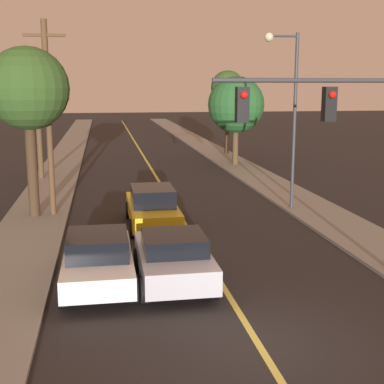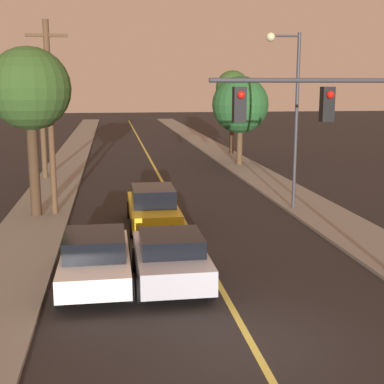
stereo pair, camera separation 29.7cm
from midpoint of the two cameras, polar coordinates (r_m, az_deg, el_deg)
The scene contains 14 objects.
ground_plane at distance 11.62m, azimuth 6.26°, elevation -15.77°, with size 200.00×200.00×0.00m, color black.
road_surface at distance 46.34m, azimuth -5.88°, elevation 4.65°, with size 9.08×80.00×0.01m.
sidewalk_left at distance 46.33m, azimuth -13.07°, elevation 4.49°, with size 2.50×80.00×0.12m.
sidewalk_right at distance 47.05m, azimuth 1.20°, elevation 4.88°, with size 2.50×80.00×0.12m.
car_near_lane_front at distance 14.48m, azimuth -2.58°, elevation -6.99°, with size 1.97×3.91×1.43m.
car_near_lane_second at distance 20.27m, azimuth -4.66°, elevation -1.56°, with size 1.89×4.72×1.56m.
car_outer_lane_front at distance 14.55m, azimuth -10.56°, elevation -6.99°, with size 1.91×4.27×1.48m.
traffic_signal_mast at distance 14.77m, azimuth 14.80°, elevation 6.42°, with size 5.32×0.42×5.54m.
streetlamp_right at distance 22.75m, azimuth 9.84°, elevation 9.74°, with size 1.46×0.36×7.28m.
utility_pole_left at distance 22.18m, azimuth -15.44°, elevation 7.87°, with size 1.60×0.24×7.68m.
tree_left_near at distance 21.98m, azimuth -17.51°, elevation 10.33°, with size 3.21×3.21×6.66m.
tree_left_far at distance 31.26m, azimuth -16.46°, elevation 9.48°, with size 2.53×2.53×5.76m.
tree_right_near at distance 35.62m, azimuth 4.48°, elevation 9.24°, with size 3.70×3.70×5.80m.
tree_right_far at distance 41.74m, azimuth 3.60°, elevation 10.97°, with size 2.55×2.55×6.33m.
Camera 1 is at (-3.05, -9.92, 5.27)m, focal length 50.00 mm.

